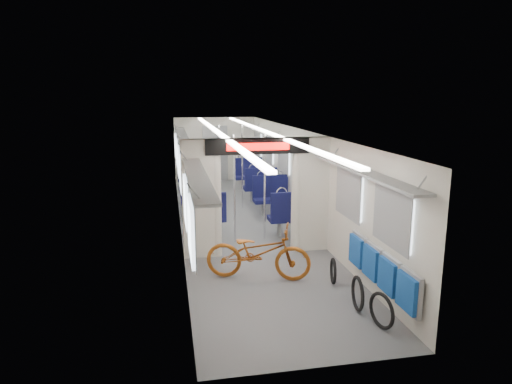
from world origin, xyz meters
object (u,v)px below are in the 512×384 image
(flip_bench, at_px, (380,269))
(stanchion_near_right, at_px, (265,188))
(bike_hoop_c, at_px, (333,272))
(seat_bay_near_left, at_px, (202,203))
(seat_bay_near_right, at_px, (280,202))
(stanchion_near_left, at_px, (235,190))
(stanchion_far_left, at_px, (220,168))
(seat_bay_far_right, at_px, (254,177))
(bicycle, at_px, (258,252))
(stanchion_far_right, at_px, (242,167))
(bike_hoop_b, at_px, (357,295))
(seat_bay_far_left, at_px, (194,179))
(bike_hoop_a, at_px, (381,312))

(flip_bench, distance_m, stanchion_near_right, 3.69)
(bike_hoop_c, distance_m, seat_bay_near_left, 4.37)
(seat_bay_near_right, relative_size, stanchion_near_left, 0.98)
(stanchion_far_left, bearing_deg, flip_bench, -75.32)
(bike_hoop_c, bearing_deg, flip_bench, -66.82)
(flip_bench, distance_m, seat_bay_far_right, 7.93)
(bicycle, xyz_separation_m, stanchion_far_left, (-0.08, 4.99, 0.68))
(seat_bay_near_left, bearing_deg, stanchion_far_right, 50.20)
(seat_bay_near_left, xyz_separation_m, stanchion_far_right, (1.24, 1.48, 0.59))
(bicycle, distance_m, seat_bay_far_right, 6.67)
(bike_hoop_b, height_order, seat_bay_near_right, seat_bay_near_right)
(seat_bay_far_left, bearing_deg, bicycle, -83.94)
(bicycle, bearing_deg, seat_bay_far_left, 24.70)
(bike_hoop_a, distance_m, stanchion_near_right, 4.30)
(seat_bay_near_right, bearing_deg, flip_bench, -84.71)
(seat_bay_far_left, relative_size, stanchion_far_left, 0.92)
(seat_bay_near_left, relative_size, stanchion_far_left, 0.95)
(bike_hoop_b, relative_size, seat_bay_near_left, 0.24)
(seat_bay_far_left, bearing_deg, bike_hoop_c, -74.99)
(seat_bay_near_right, distance_m, seat_bay_far_right, 3.40)
(seat_bay_near_right, xyz_separation_m, seat_bay_far_right, (-0.00, 3.40, -0.00))
(stanchion_near_right, xyz_separation_m, stanchion_far_left, (-0.64, 2.84, 0.00))
(bicycle, relative_size, stanchion_near_left, 0.78)
(flip_bench, distance_m, seat_bay_near_left, 5.34)
(seat_bay_far_left, distance_m, stanchion_near_left, 4.66)
(bicycle, height_order, seat_bay_far_left, seat_bay_far_left)
(stanchion_far_left, bearing_deg, bike_hoop_b, -78.71)
(bicycle, xyz_separation_m, stanchion_near_right, (0.57, 2.14, 0.68))
(bike_hoop_b, distance_m, stanchion_far_left, 6.61)
(seat_bay_far_right, xyz_separation_m, stanchion_far_left, (-1.24, -1.58, 0.59))
(seat_bay_far_right, xyz_separation_m, stanchion_near_left, (-1.26, -4.51, 0.59))
(bike_hoop_b, relative_size, seat_bay_far_right, 0.24)
(stanchion_near_left, distance_m, stanchion_near_right, 0.67)
(bicycle, height_order, seat_bay_near_right, seat_bay_near_right)
(seat_bay_far_left, bearing_deg, stanchion_far_right, -53.71)
(seat_bay_far_right, relative_size, stanchion_near_left, 0.97)
(stanchion_near_right, bearing_deg, bike_hoop_c, -76.33)
(bike_hoop_b, xyz_separation_m, stanchion_near_right, (-0.64, 3.58, 0.91))
(flip_bench, relative_size, stanchion_far_right, 0.94)
(seat_bay_near_right, relative_size, stanchion_far_left, 0.98)
(bike_hoop_a, bearing_deg, stanchion_near_left, 109.20)
(flip_bench, height_order, stanchion_near_left, stanchion_near_left)
(bike_hoop_a, distance_m, seat_bay_far_right, 8.57)
(bicycle, xyz_separation_m, stanchion_near_left, (-0.10, 2.06, 0.68))
(bike_hoop_a, distance_m, seat_bay_far_left, 8.87)
(bike_hoop_c, bearing_deg, seat_bay_near_right, 90.48)
(seat_bay_far_right, height_order, stanchion_far_right, stanchion_far_right)
(seat_bay_near_right, xyz_separation_m, stanchion_far_left, (-1.24, 1.82, 0.58))
(seat_bay_far_right, distance_m, stanchion_near_left, 4.72)
(bike_hoop_c, height_order, seat_bay_far_right, seat_bay_far_right)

